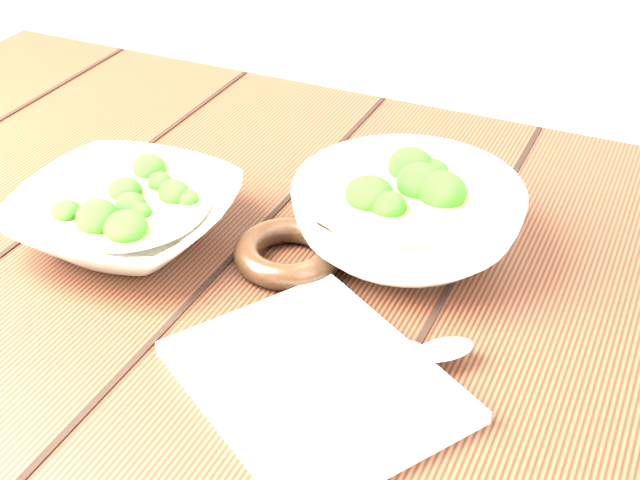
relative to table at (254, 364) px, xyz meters
The scene contains 7 objects.
table is the anchor object (origin of this frame).
soup_bowl_front 0.20m from the table, behind, with size 0.22×0.22×0.06m.
soup_bowl_back 0.22m from the table, 35.58° to the left, with size 0.23×0.23×0.08m.
trivet 0.14m from the table, 29.80° to the left, with size 0.10×0.10×0.02m, color black.
napkin 0.21m from the table, 44.15° to the right, with size 0.21×0.17×0.01m, color beige.
spoon_left 0.22m from the table, 33.42° to the right, with size 0.14×0.13×0.01m.
spoon_right 0.24m from the table, 23.10° to the right, with size 0.13×0.14×0.01m.
Camera 1 is at (0.34, -0.58, 1.23)m, focal length 50.00 mm.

